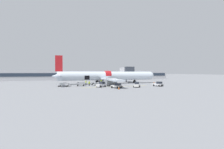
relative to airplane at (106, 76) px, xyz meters
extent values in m
plane|color=gray|center=(-2.25, -3.65, -2.81)|extent=(500.00, 500.00, 0.00)
cube|color=yellow|center=(0.40, -11.45, -2.80)|extent=(21.11, 1.84, 0.01)
cube|color=#B2B2B7|center=(-2.25, 34.47, -0.08)|extent=(100.78, 9.50, 5.44)
cube|color=#232D3D|center=(-2.25, 29.66, 0.19)|extent=(98.77, 0.16, 1.74)
cylinder|color=#4C4C51|center=(10.42, 5.92, -1.09)|extent=(0.60, 0.60, 3.42)
cube|color=silver|center=(10.42, 5.92, 2.06)|extent=(2.88, 8.61, 2.88)
cube|color=#333842|center=(10.42, 2.21, 2.06)|extent=(3.74, 1.60, 3.45)
cylinder|color=silver|center=(0.59, 0.00, 0.18)|extent=(35.76, 3.22, 3.22)
sphere|color=silver|center=(18.47, 0.00, 0.18)|extent=(3.05, 3.05, 3.05)
cone|color=silver|center=(-17.29, 0.00, 0.18)|extent=(3.70, 2.96, 2.96)
cylinder|color=red|center=(0.59, -0.03, 0.47)|extent=(2.15, 3.22, 3.22)
cube|color=red|center=(-16.69, 0.00, 4.54)|extent=(2.41, 0.28, 5.50)
cube|color=silver|center=(-16.54, -4.97, 0.50)|extent=(1.25, 9.93, 0.20)
cube|color=silver|center=(-16.54, 4.97, 0.50)|extent=(1.25, 9.93, 0.20)
cube|color=silver|center=(-0.84, -9.35, -0.71)|extent=(2.97, 17.74, 0.40)
cube|color=silver|center=(-0.84, 9.35, -0.71)|extent=(2.97, 17.74, 0.40)
cylinder|color=gray|center=(-0.64, -9.06, -1.51)|extent=(3.31, 2.53, 2.53)
cylinder|color=gray|center=(-0.64, 9.06, -1.51)|extent=(3.31, 2.53, 2.53)
cube|color=black|center=(-7.28, -1.59, -0.38)|extent=(1.70, 0.12, 1.40)
cylinder|color=#56565B|center=(11.68, 0.00, -1.41)|extent=(0.22, 0.22, 1.57)
sphere|color=black|center=(11.68, 0.00, -2.19)|extent=(1.23, 1.23, 1.23)
cylinder|color=#56565B|center=(-2.99, -2.31, -1.41)|extent=(0.22, 0.22, 1.57)
sphere|color=black|center=(-2.99, -2.31, -2.19)|extent=(1.23, 1.23, 1.23)
cylinder|color=#56565B|center=(-2.99, 2.31, -1.41)|extent=(0.22, 0.22, 1.57)
sphere|color=black|center=(-2.99, 2.31, -2.19)|extent=(1.23, 1.23, 1.23)
cube|color=silver|center=(-4.52, -11.72, -2.25)|extent=(3.18, 2.84, 0.63)
cube|color=#232833|center=(-4.11, -11.45, -1.58)|extent=(1.77, 1.78, 0.71)
cube|color=black|center=(-3.32, -10.91, -2.38)|extent=(0.87, 1.20, 0.32)
sphere|color=black|center=(-3.32, -11.78, -2.53)|extent=(0.56, 0.56, 0.56)
sphere|color=black|center=(-4.14, -10.59, -2.53)|extent=(0.56, 0.56, 0.56)
sphere|color=black|center=(-4.90, -12.86, -2.53)|extent=(0.56, 0.56, 0.56)
sphere|color=black|center=(-5.71, -11.66, -2.53)|extent=(0.56, 0.56, 0.56)
cube|color=silver|center=(5.25, -15.20, -2.26)|extent=(2.58, 2.99, 0.61)
cube|color=#232833|center=(5.49, -14.80, -1.61)|extent=(1.64, 1.64, 0.69)
cube|color=black|center=(5.97, -14.03, -2.39)|extent=(1.13, 0.76, 0.30)
sphere|color=black|center=(6.28, -14.78, -2.53)|extent=(0.56, 0.56, 0.56)
sphere|color=black|center=(5.16, -14.08, -2.53)|extent=(0.56, 0.56, 0.56)
sphere|color=black|center=(5.33, -16.31, -2.53)|extent=(0.56, 0.56, 0.56)
sphere|color=black|center=(4.21, -15.61, -2.53)|extent=(0.56, 0.56, 0.56)
cube|color=silver|center=(-0.97, -15.48, -2.32)|extent=(2.93, 3.27, 0.50)
cube|color=#232833|center=(-0.68, -15.90, -1.76)|extent=(1.84, 1.83, 0.61)
cube|color=black|center=(-0.12, -16.71, -2.42)|extent=(1.23, 0.90, 0.25)
sphere|color=black|center=(-1.02, -16.71, -2.53)|extent=(0.56, 0.56, 0.56)
sphere|color=black|center=(0.21, -15.87, -2.53)|extent=(0.56, 0.56, 0.56)
sphere|color=black|center=(-2.14, -15.10, -2.53)|extent=(0.56, 0.56, 0.56)
sphere|color=black|center=(-0.91, -14.25, -2.53)|extent=(0.56, 0.56, 0.56)
cube|color=silver|center=(13.00, -14.01, -2.29)|extent=(2.51, 3.28, 0.56)
cube|color=#232833|center=(13.20, -14.48, -1.68)|extent=(1.70, 1.70, 0.65)
cube|color=black|center=(13.57, -15.41, -2.40)|extent=(1.32, 0.63, 0.28)
sphere|color=black|center=(12.70, -15.20, -2.53)|extent=(0.56, 0.56, 0.56)
sphere|color=black|center=(14.05, -14.66, -2.53)|extent=(0.56, 0.56, 0.56)
sphere|color=black|center=(11.96, -13.36, -2.53)|extent=(0.56, 0.56, 0.56)
sphere|color=black|center=(13.31, -12.82, -2.53)|extent=(0.56, 0.56, 0.56)
cube|color=#B7BABF|center=(-4.75, -5.44, -2.30)|extent=(3.39, 2.87, 0.05)
cube|color=#B7BABF|center=(-3.47, -4.79, -2.09)|extent=(0.84, 1.59, 0.37)
cube|color=#B7BABF|center=(-4.37, -6.19, -2.09)|extent=(2.58, 1.34, 0.37)
cube|color=#B7BABF|center=(-5.13, -4.68, -2.09)|extent=(2.58, 1.34, 0.37)
cube|color=#333338|center=(-3.05, -4.58, -2.52)|extent=(0.84, 0.48, 0.06)
sphere|color=black|center=(-3.44, -5.76, -2.61)|extent=(0.40, 0.40, 0.40)
sphere|color=black|center=(-4.23, -4.20, -2.61)|extent=(0.40, 0.40, 0.40)
sphere|color=black|center=(-5.27, -6.68, -2.61)|extent=(0.40, 0.40, 0.40)
sphere|color=black|center=(-6.05, -5.12, -2.61)|extent=(0.40, 0.40, 0.40)
cube|color=black|center=(-5.78, -5.82, -2.11)|extent=(0.52, 0.36, 0.33)
cube|color=black|center=(-4.71, -5.46, -2.14)|extent=(0.40, 0.27, 0.28)
cube|color=#999BA0|center=(-9.90, -6.51, -2.19)|extent=(2.74, 1.98, 0.05)
cube|color=#999BA0|center=(-8.67, -6.68, -1.93)|extent=(0.28, 1.64, 0.46)
cube|color=#999BA0|center=(-10.00, -7.30, -1.93)|extent=(2.48, 0.40, 0.46)
cube|color=#999BA0|center=(-9.79, -5.73, -1.93)|extent=(2.48, 0.40, 0.46)
cube|color=#333338|center=(-8.19, -6.75, -2.45)|extent=(0.90, 0.20, 0.06)
sphere|color=black|center=(-9.13, -7.45, -2.61)|extent=(0.40, 0.40, 0.40)
sphere|color=black|center=(-8.90, -5.82, -2.61)|extent=(0.40, 0.40, 0.40)
sphere|color=black|center=(-10.89, -7.21, -2.61)|extent=(0.40, 0.40, 0.40)
sphere|color=black|center=(-10.66, -5.58, -2.61)|extent=(0.40, 0.40, 0.40)
cube|color=#1E2347|center=(-10.19, -6.65, -1.95)|extent=(0.47, 0.26, 0.42)
cube|color=black|center=(-9.18, -6.78, -1.95)|extent=(0.55, 0.31, 0.42)
cube|color=black|center=(-10.65, -6.63, -1.88)|extent=(0.44, 0.37, 0.57)
cube|color=#B7BABF|center=(-15.05, -7.33, -2.27)|extent=(3.59, 2.32, 0.05)
cube|color=#B7BABF|center=(-13.48, -7.76, -2.02)|extent=(0.45, 1.46, 0.45)
cube|color=#B7BABF|center=(-15.24, -8.03, -2.02)|extent=(3.14, 0.91, 0.45)
cube|color=#B7BABF|center=(-14.86, -6.64, -2.02)|extent=(3.14, 0.91, 0.45)
cube|color=#333338|center=(-13.02, -7.89, -2.50)|extent=(0.89, 0.31, 0.06)
sphere|color=black|center=(-14.13, -8.36, -2.61)|extent=(0.40, 0.40, 0.40)
sphere|color=black|center=(-13.73, -6.91, -2.61)|extent=(0.40, 0.40, 0.40)
sphere|color=black|center=(-16.36, -7.75, -2.61)|extent=(0.40, 0.40, 0.40)
sphere|color=black|center=(-15.97, -6.30, -2.61)|extent=(0.40, 0.40, 0.40)
cube|color=black|center=(-14.02, -7.95, -2.01)|extent=(0.59, 0.46, 0.46)
cube|color=#14472D|center=(-15.63, -7.09, -2.02)|extent=(0.57, 0.40, 0.45)
cylinder|color=#1E2338|center=(-7.92, -3.64, -2.42)|extent=(0.32, 0.32, 0.78)
cylinder|color=#CCE523|center=(-7.92, -3.64, -1.72)|extent=(0.40, 0.40, 0.61)
sphere|color=beige|center=(-7.92, -3.64, -1.30)|extent=(0.22, 0.22, 0.22)
cylinder|color=#CCE523|center=(-7.90, -3.86, -1.79)|extent=(0.13, 0.13, 0.56)
cylinder|color=#CCE523|center=(-7.95, -3.43, -1.79)|extent=(0.13, 0.13, 0.56)
cylinder|color=#2D2D33|center=(-7.26, -6.90, -2.43)|extent=(0.36, 0.36, 0.74)
cylinder|color=#B7E019|center=(-7.26, -6.90, -1.77)|extent=(0.46, 0.46, 0.59)
sphere|color=#9E7556|center=(-7.26, -6.90, -1.37)|extent=(0.21, 0.21, 0.21)
cylinder|color=#B7E019|center=(-7.07, -6.81, -1.83)|extent=(0.15, 0.15, 0.54)
cylinder|color=#B7E019|center=(-7.45, -6.98, -1.83)|extent=(0.15, 0.15, 0.54)
cylinder|color=#1E2338|center=(-2.68, -3.86, -2.37)|extent=(0.45, 0.45, 0.87)
cylinder|color=#B7E019|center=(-2.68, -3.86, -1.60)|extent=(0.57, 0.57, 0.68)
sphere|color=tan|center=(-2.68, -3.86, -1.13)|extent=(0.24, 0.24, 0.24)
cylinder|color=#B7E019|center=(-2.50, -3.70, -1.67)|extent=(0.18, 0.18, 0.63)
cylinder|color=#B7E019|center=(-2.86, -4.02, -1.67)|extent=(0.18, 0.18, 0.63)
cube|color=black|center=(19.32, -1.74, -2.79)|extent=(0.53, 0.53, 0.03)
cone|color=orange|center=(19.32, -1.74, -2.50)|extent=(0.39, 0.39, 0.61)
cylinder|color=white|center=(19.32, -1.74, -2.47)|extent=(0.23, 0.23, 0.07)
cube|color=black|center=(-1.41, -18.79, -2.79)|extent=(0.49, 0.49, 0.03)
cone|color=orange|center=(-1.41, -18.79, -2.43)|extent=(0.36, 0.36, 0.75)
cylinder|color=white|center=(-1.41, -18.79, -2.40)|extent=(0.21, 0.21, 0.09)
cube|color=black|center=(0.90, -7.91, -2.79)|extent=(0.63, 0.63, 0.03)
cone|color=orange|center=(0.90, -7.91, -2.43)|extent=(0.47, 0.47, 0.76)
cylinder|color=white|center=(0.90, -7.91, -2.39)|extent=(0.27, 0.27, 0.09)
camera|label=1|loc=(-13.69, -54.36, 1.52)|focal=24.00mm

